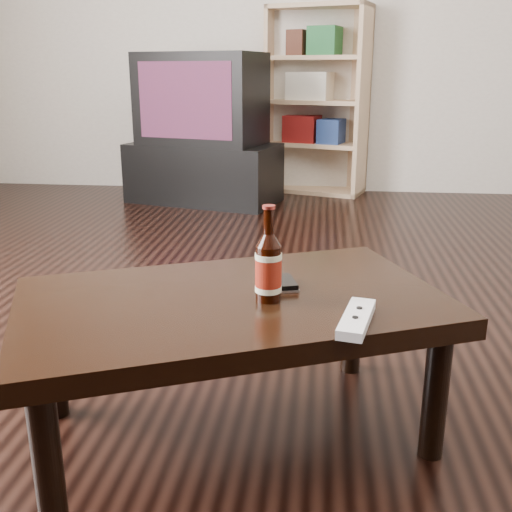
# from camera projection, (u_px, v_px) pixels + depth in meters

# --- Properties ---
(floor) EXTENTS (5.00, 6.00, 0.01)m
(floor) POSITION_uv_depth(u_px,v_px,m) (240.00, 358.00, 2.02)
(floor) COLOR black
(floor) RESTS_ON ground
(wall_back) EXTENTS (5.00, 0.02, 2.70)m
(wall_back) POSITION_uv_depth(u_px,v_px,m) (294.00, 11.00, 4.47)
(wall_back) COLOR beige
(wall_back) RESTS_ON ground
(tv_stand) EXTENTS (1.16, 0.78, 0.42)m
(tv_stand) POSITION_uv_depth(u_px,v_px,m) (204.00, 173.00, 4.36)
(tv_stand) COLOR black
(tv_stand) RESTS_ON floor
(tv) EXTENTS (0.94, 0.72, 0.62)m
(tv) POSITION_uv_depth(u_px,v_px,m) (202.00, 99.00, 4.20)
(tv) COLOR black
(tv) RESTS_ON tv_stand
(bookshelf) EXTENTS (0.82, 0.55, 1.39)m
(bookshelf) POSITION_uv_depth(u_px,v_px,m) (317.00, 98.00, 4.60)
(bookshelf) COLOR tan
(bookshelf) RESTS_ON floor
(coffee_table) EXTENTS (1.19, 0.96, 0.39)m
(coffee_table) POSITION_uv_depth(u_px,v_px,m) (232.00, 316.00, 1.50)
(coffee_table) COLOR black
(coffee_table) RESTS_ON floor
(beer_bottle) EXTENTS (0.07, 0.07, 0.24)m
(beer_bottle) POSITION_uv_depth(u_px,v_px,m) (268.00, 268.00, 1.43)
(beer_bottle) COLOR black
(beer_bottle) RESTS_ON coffee_table
(phone) EXTENTS (0.08, 0.12, 0.02)m
(phone) POSITION_uv_depth(u_px,v_px,m) (284.00, 283.00, 1.55)
(phone) COLOR #BABABC
(phone) RESTS_ON coffee_table
(remote) EXTENTS (0.10, 0.21, 0.03)m
(remote) POSITION_uv_depth(u_px,v_px,m) (357.00, 319.00, 1.32)
(remote) COLOR silver
(remote) RESTS_ON coffee_table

